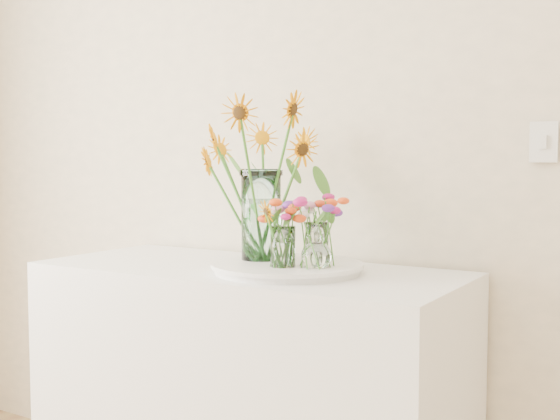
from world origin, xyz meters
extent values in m
cube|color=white|center=(-0.18, 1.93, 0.45)|extent=(1.40, 0.60, 0.90)
cylinder|color=white|center=(-0.02, 1.91, 0.91)|extent=(0.45, 0.45, 0.02)
cylinder|color=#C5F6F2|center=(-0.13, 1.93, 1.07)|extent=(0.15, 0.15, 0.29)
cylinder|color=white|center=(0.02, 1.83, 0.99)|extent=(0.08, 0.08, 0.13)
cylinder|color=white|center=(0.04, 1.99, 0.99)|extent=(0.08, 0.08, 0.13)
camera|label=1|loc=(1.09, 0.07, 1.24)|focal=45.00mm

